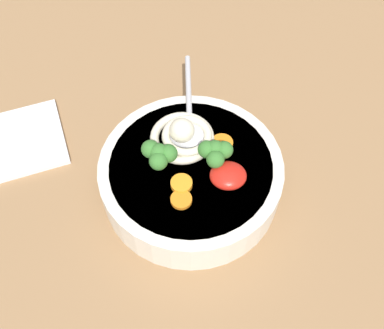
% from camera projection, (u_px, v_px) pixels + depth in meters
% --- Properties ---
extents(table_slab, '(1.24, 1.24, 0.04)m').
position_uv_depth(table_slab, '(184.00, 190.00, 0.65)').
color(table_slab, '#936D47').
rests_on(table_slab, ground).
extents(soup_bowl, '(0.24, 0.24, 0.06)m').
position_uv_depth(soup_bowl, '(192.00, 176.00, 0.60)').
color(soup_bowl, silver).
rests_on(soup_bowl, table_slab).
extents(noodle_pile, '(0.10, 0.09, 0.04)m').
position_uv_depth(noodle_pile, '(185.00, 135.00, 0.59)').
color(noodle_pile, beige).
rests_on(noodle_pile, soup_bowl).
extents(soup_spoon, '(0.06, 0.17, 0.02)m').
position_uv_depth(soup_spoon, '(191.00, 127.00, 0.60)').
color(soup_spoon, '#B7B7BC').
rests_on(soup_spoon, soup_bowl).
extents(chili_sauce_dollop, '(0.05, 0.04, 0.02)m').
position_uv_depth(chili_sauce_dollop, '(229.00, 176.00, 0.56)').
color(chili_sauce_dollop, red).
rests_on(chili_sauce_dollop, soup_bowl).
extents(broccoli_floret_right, '(0.05, 0.04, 0.04)m').
position_uv_depth(broccoli_floret_right, '(160.00, 154.00, 0.56)').
color(broccoli_floret_right, '#7A9E60').
rests_on(broccoli_floret_right, soup_bowl).
extents(broccoli_floret_rear, '(0.05, 0.04, 0.04)m').
position_uv_depth(broccoli_floret_rear, '(217.00, 153.00, 0.56)').
color(broccoli_floret_rear, '#7A9E60').
rests_on(broccoli_floret_rear, soup_bowl).
extents(carrot_slice_extra_b, '(0.03, 0.03, 0.00)m').
position_uv_depth(carrot_slice_extra_b, '(223.00, 143.00, 0.59)').
color(carrot_slice_extra_b, orange).
rests_on(carrot_slice_extra_b, soup_bowl).
extents(carrot_slice_center, '(0.03, 0.03, 0.01)m').
position_uv_depth(carrot_slice_center, '(178.00, 200.00, 0.55)').
color(carrot_slice_center, orange).
rests_on(carrot_slice_center, soup_bowl).
extents(carrot_slice_far, '(0.03, 0.03, 0.01)m').
position_uv_depth(carrot_slice_far, '(180.00, 184.00, 0.56)').
color(carrot_slice_far, orange).
rests_on(carrot_slice_far, soup_bowl).
extents(folded_napkin, '(0.16, 0.16, 0.01)m').
position_uv_depth(folded_napkin, '(24.00, 140.00, 0.67)').
color(folded_napkin, white).
rests_on(folded_napkin, table_slab).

